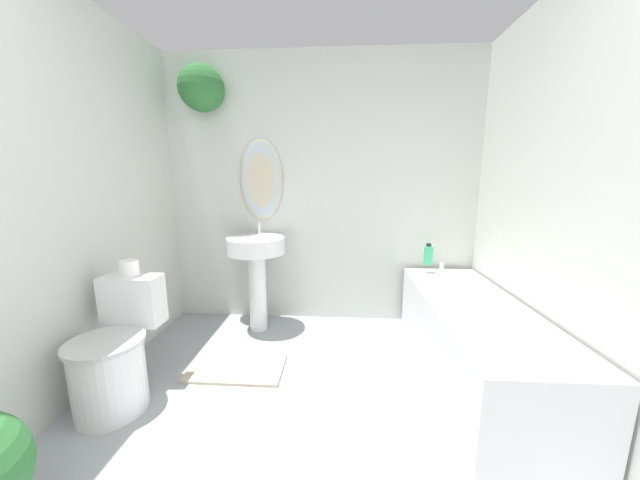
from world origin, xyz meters
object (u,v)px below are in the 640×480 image
at_px(bathtub, 473,338).
at_px(shampoo_bottle, 428,255).
at_px(toilet, 115,357).
at_px(pedestal_sink, 257,261).
at_px(toilet_paper_roll, 129,268).

distance_m(bathtub, shampoo_bottle, 0.81).
relative_size(toilet, shampoo_bottle, 4.03).
height_order(toilet, pedestal_sink, pedestal_sink).
bearing_deg(shampoo_bottle, toilet_paper_roll, -156.36).
bearing_deg(pedestal_sink, toilet, -119.81).
bearing_deg(bathtub, toilet_paper_roll, -174.55).
bearing_deg(toilet, bathtub, 10.79).
bearing_deg(toilet, pedestal_sink, 60.19).
xyz_separation_m(toilet, toilet_paper_roll, (0.00, 0.21, 0.48)).
bearing_deg(toilet_paper_roll, toilet, -90.00).
bearing_deg(bathtub, shampoo_bottle, 100.95).
distance_m(toilet, bathtub, 2.22).
distance_m(pedestal_sink, toilet_paper_roll, 1.00).
bearing_deg(pedestal_sink, bathtub, -20.40).
distance_m(toilet, toilet_paper_roll, 0.52).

